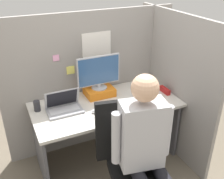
% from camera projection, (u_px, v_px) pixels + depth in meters
% --- Properties ---
extents(ground_plane, '(12.00, 12.00, 0.00)m').
position_uv_depth(ground_plane, '(121.00, 178.00, 2.74)').
color(ground_plane, '#665B4C').
extents(cubicle_panel_back, '(2.01, 0.05, 1.59)m').
position_uv_depth(cubicle_panel_back, '(92.00, 82.00, 2.99)').
color(cubicle_panel_back, gray).
rests_on(cubicle_panel_back, ground).
extents(cubicle_panel_right, '(0.04, 1.38, 1.59)m').
position_uv_depth(cubicle_panel_right, '(173.00, 85.00, 2.91)').
color(cubicle_panel_right, gray).
rests_on(cubicle_panel_right, ground).
extents(desk, '(1.51, 0.73, 0.71)m').
position_uv_depth(desk, '(106.00, 117.00, 2.79)').
color(desk, beige).
rests_on(desk, ground).
extents(paper_box, '(0.31, 0.24, 0.08)m').
position_uv_depth(paper_box, '(99.00, 91.00, 2.87)').
color(paper_box, orange).
rests_on(paper_box, desk).
extents(monitor, '(0.47, 0.17, 0.36)m').
position_uv_depth(monitor, '(99.00, 72.00, 2.77)').
color(monitor, '#B2B2B7').
rests_on(monitor, paper_box).
extents(laptop, '(0.34, 0.22, 0.22)m').
position_uv_depth(laptop, '(64.00, 107.00, 2.56)').
color(laptop, '#99999E').
rests_on(laptop, desk).
extents(mouse, '(0.06, 0.04, 0.04)m').
position_uv_depth(mouse, '(95.00, 111.00, 2.54)').
color(mouse, silver).
rests_on(mouse, desk).
extents(stapler, '(0.04, 0.16, 0.06)m').
position_uv_depth(stapler, '(165.00, 90.00, 2.92)').
color(stapler, '#A31919').
rests_on(stapler, desk).
extents(carrot_toy, '(0.05, 0.15, 0.05)m').
position_uv_depth(carrot_toy, '(110.00, 113.00, 2.50)').
color(carrot_toy, orange).
rests_on(carrot_toy, desk).
extents(office_chair, '(0.55, 0.60, 1.04)m').
position_uv_depth(office_chair, '(132.00, 160.00, 2.22)').
color(office_chair, black).
rests_on(office_chair, ground).
extents(person, '(0.47, 0.49, 1.36)m').
position_uv_depth(person, '(147.00, 146.00, 1.99)').
color(person, black).
rests_on(person, ground).
extents(pen_cup, '(0.06, 0.06, 0.11)m').
position_uv_depth(pen_cup, '(37.00, 106.00, 2.56)').
color(pen_cup, '#28282D').
rests_on(pen_cup, desk).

